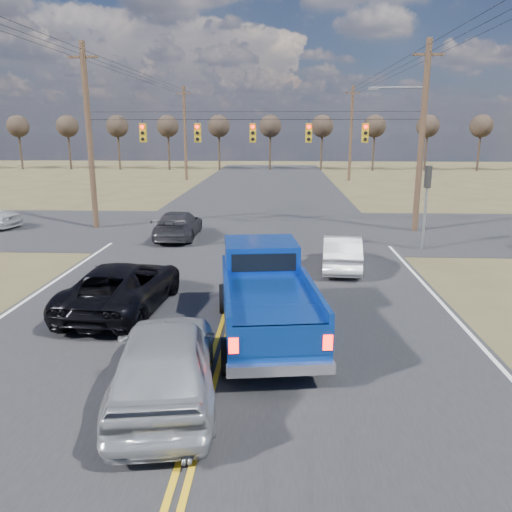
{
  "coord_description": "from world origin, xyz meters",
  "views": [
    {
      "loc": [
        1.55,
        -9.63,
        5.5
      ],
      "look_at": [
        0.76,
        6.03,
        1.5
      ],
      "focal_mm": 35.0,
      "sensor_mm": 36.0,
      "label": 1
    }
  ],
  "objects_px": {
    "silver_suv": "(165,360)",
    "pickup_truck": "(265,295)",
    "white_car_queue": "(342,252)",
    "dgrey_car_queue": "(178,225)",
    "black_suv": "(123,286)"
  },
  "relations": [
    {
      "from": "pickup_truck",
      "to": "white_car_queue",
      "type": "xyz_separation_m",
      "value": [
        2.86,
        6.82,
        -0.44
      ]
    },
    {
      "from": "silver_suv",
      "to": "white_car_queue",
      "type": "distance_m",
      "value": 11.38
    },
    {
      "from": "silver_suv",
      "to": "dgrey_car_queue",
      "type": "distance_m",
      "value": 16.07
    },
    {
      "from": "silver_suv",
      "to": "white_car_queue",
      "type": "xyz_separation_m",
      "value": [
        4.82,
        10.3,
        -0.18
      ]
    },
    {
      "from": "white_car_queue",
      "to": "dgrey_car_queue",
      "type": "relative_size",
      "value": 0.87
    },
    {
      "from": "silver_suv",
      "to": "black_suv",
      "type": "distance_m",
      "value": 5.79
    },
    {
      "from": "silver_suv",
      "to": "white_car_queue",
      "type": "height_order",
      "value": "silver_suv"
    },
    {
      "from": "pickup_truck",
      "to": "silver_suv",
      "type": "height_order",
      "value": "pickup_truck"
    },
    {
      "from": "silver_suv",
      "to": "dgrey_car_queue",
      "type": "xyz_separation_m",
      "value": [
        -2.94,
        15.8,
        -0.17
      ]
    },
    {
      "from": "silver_suv",
      "to": "dgrey_car_queue",
      "type": "bearing_deg",
      "value": -88.0
    },
    {
      "from": "silver_suv",
      "to": "white_car_queue",
      "type": "relative_size",
      "value": 1.22
    },
    {
      "from": "pickup_truck",
      "to": "silver_suv",
      "type": "xyz_separation_m",
      "value": [
        -1.96,
        -3.48,
        -0.26
      ]
    },
    {
      "from": "pickup_truck",
      "to": "silver_suv",
      "type": "distance_m",
      "value": 4.0
    },
    {
      "from": "silver_suv",
      "to": "white_car_queue",
      "type": "bearing_deg",
      "value": -123.63
    },
    {
      "from": "silver_suv",
      "to": "pickup_truck",
      "type": "bearing_deg",
      "value": -127.97
    }
  ]
}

